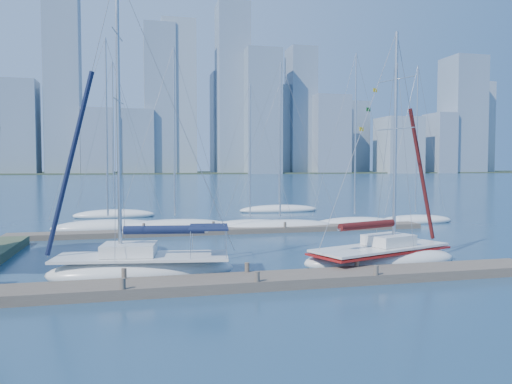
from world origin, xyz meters
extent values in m
plane|color=#172F4A|center=(0.00, 0.00, 0.00)|extent=(700.00, 700.00, 0.00)
cube|color=brown|center=(0.00, 0.00, 0.20)|extent=(26.00, 2.00, 0.40)
cube|color=brown|center=(2.00, 16.00, 0.18)|extent=(30.00, 1.80, 0.36)
cube|color=#38472D|center=(0.00, 320.00, 0.00)|extent=(800.00, 100.00, 1.50)
ellipsoid|color=silver|center=(-4.26, 2.79, 0.23)|extent=(8.33, 3.79, 1.41)
cube|color=silver|center=(-4.26, 2.79, 0.89)|extent=(7.71, 3.49, 0.11)
cube|color=silver|center=(-4.82, 2.87, 1.22)|extent=(2.48, 2.02, 0.52)
cylinder|color=silver|center=(-5.19, 2.93, 7.04)|extent=(0.17, 0.17, 12.19)
cylinder|color=silver|center=(-3.31, 2.65, 1.97)|extent=(3.78, 0.65, 0.09)
cylinder|color=#0F1532|center=(-3.31, 2.65, 2.07)|extent=(3.52, 0.89, 0.38)
cube|color=#0F1532|center=(-1.41, 2.36, 2.16)|extent=(2.00, 2.46, 0.08)
ellipsoid|color=silver|center=(7.10, 2.73, 0.23)|extent=(8.30, 5.07, 1.38)
cube|color=silver|center=(7.10, 2.73, 0.88)|extent=(7.68, 4.69, 0.11)
cube|color=silver|center=(7.62, 2.92, 1.20)|extent=(2.65, 2.32, 0.51)
cylinder|color=silver|center=(7.97, 3.04, 6.16)|extent=(0.17, 0.17, 10.48)
cylinder|color=silver|center=(6.21, 2.42, 1.94)|extent=(3.55, 1.34, 0.09)
cylinder|color=#420E10|center=(6.21, 2.42, 2.03)|extent=(3.36, 1.50, 0.37)
cube|color=maroon|center=(7.10, 2.73, 0.72)|extent=(7.88, 4.84, 0.09)
ellipsoid|color=silver|center=(-6.57, 19.42, 0.23)|extent=(8.57, 4.36, 1.24)
cylinder|color=silver|center=(-6.57, 19.42, 7.71)|extent=(0.14, 0.14, 13.16)
ellipsoid|color=silver|center=(-1.65, 18.78, 0.22)|extent=(8.98, 5.76, 1.18)
cylinder|color=silver|center=(-1.65, 18.78, 7.40)|extent=(0.13, 0.13, 12.64)
ellipsoid|color=silver|center=(4.16, 18.52, 0.18)|extent=(6.85, 4.26, 0.98)
cylinder|color=silver|center=(4.16, 18.52, 6.07)|extent=(0.11, 0.11, 10.34)
ellipsoid|color=silver|center=(6.11, 16.83, 0.21)|extent=(8.71, 5.61, 1.14)
cylinder|color=silver|center=(6.11, 16.83, 6.81)|extent=(0.12, 0.12, 11.55)
ellipsoid|color=silver|center=(12.60, 17.65, 0.20)|extent=(7.17, 2.88, 1.10)
cylinder|color=silver|center=(12.60, 17.65, 7.40)|extent=(0.12, 0.12, 12.80)
ellipsoid|color=silver|center=(18.57, 18.47, 0.19)|extent=(7.06, 3.55, 1.04)
cylinder|color=silver|center=(18.57, 18.47, 7.10)|extent=(0.11, 0.11, 12.31)
ellipsoid|color=silver|center=(-6.52, 29.28, 0.20)|extent=(7.78, 5.03, 1.13)
cylinder|color=silver|center=(-6.52, 29.28, 7.77)|extent=(0.12, 0.12, 13.50)
ellipsoid|color=silver|center=(10.18, 31.15, 0.20)|extent=(8.74, 3.45, 1.11)
cylinder|color=silver|center=(10.18, 31.15, 7.13)|extent=(0.12, 0.12, 12.24)
cube|color=slate|center=(-69.73, 287.50, 26.58)|extent=(22.74, 17.63, 53.15)
cube|color=#8695A1|center=(-47.55, 309.43, 18.56)|extent=(14.09, 17.61, 37.12)
cube|color=gray|center=(-25.94, 284.92, 18.94)|extent=(17.24, 19.81, 37.88)
cube|color=slate|center=(-4.22, 286.68, 19.05)|extent=(20.57, 16.86, 38.09)
cube|color=#8695A1|center=(21.35, 289.48, 46.46)|extent=(20.50, 14.99, 92.92)
cube|color=gray|center=(51.90, 304.67, 32.47)|extent=(16.03, 17.46, 64.94)
cube|color=slate|center=(70.99, 278.50, 37.78)|extent=(21.27, 18.95, 75.56)
cube|color=#8695A1|center=(91.42, 294.72, 28.28)|extent=(14.43, 17.11, 56.56)
cube|color=gray|center=(115.77, 279.60, 24.68)|extent=(22.36, 18.80, 49.36)
cube|color=slate|center=(147.05, 309.52, 25.00)|extent=(14.79, 17.52, 50.01)
cube|color=#8695A1|center=(164.09, 278.94, 18.26)|extent=(24.89, 23.94, 36.51)
cube|color=gray|center=(194.50, 279.05, 19.97)|extent=(13.91, 21.38, 39.94)
cube|color=slate|center=(213.93, 282.23, 39.40)|extent=(23.77, 23.60, 78.79)
cube|color=#8695A1|center=(241.25, 301.60, 32.91)|extent=(16.82, 17.08, 65.83)
cube|color=slate|center=(-45.00, 290.00, 55.20)|extent=(19.27, 18.00, 110.39)
cube|color=slate|center=(10.00, 290.00, 44.77)|extent=(18.50, 18.00, 89.53)
cube|color=slate|center=(55.00, 290.00, 52.62)|extent=(19.76, 18.00, 105.24)
cube|color=slate|center=(100.00, 290.00, 40.30)|extent=(16.71, 18.00, 80.60)
camera|label=1|loc=(-4.49, -19.34, 4.85)|focal=35.00mm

